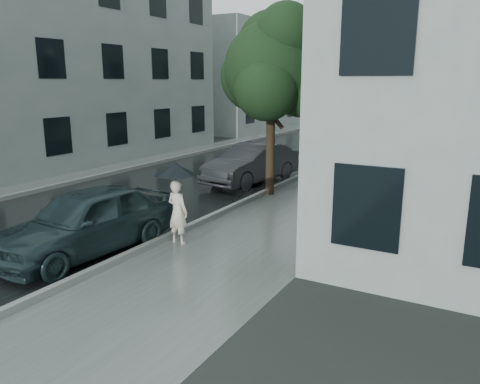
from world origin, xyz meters
The scene contains 14 objects.
ground centered at (0.00, 0.00, 0.00)m, with size 120.00×120.00×0.00m, color black.
sidewalk centered at (0.25, 12.00, 0.00)m, with size 3.50×60.00×0.01m, color slate.
kerb_near centered at (-1.57, 12.00, 0.07)m, with size 0.15×60.00×0.15m, color slate.
asphalt_road centered at (-5.08, 12.00, 0.00)m, with size 6.85×60.00×0.00m, color black.
kerb_far centered at (-8.57, 12.00, 0.07)m, with size 0.15×60.00×0.15m, color slate.
sidewalk_far centered at (-9.50, 12.00, 0.00)m, with size 1.70×60.00×0.01m, color #4C5451.
building_far_a centered at (-13.77, 8.00, 4.75)m, with size 7.02×20.00×9.50m.
building_far_b centered at (-13.77, 30.00, 4.00)m, with size 7.02×18.00×8.00m.
pedestrian centered at (-1.20, 2.00, 0.77)m, with size 0.56×0.37×1.53m, color beige.
umbrella centered at (-1.23, 1.99, 1.79)m, with size 1.24×1.24×1.05m.
street_tree centered at (-1.45, 7.65, 4.17)m, with size 4.00×3.64×6.13m.
lamp_post centered at (-0.84, 13.77, 3.21)m, with size 0.85×0.33×5.65m.
car_near centered at (-2.60, 0.50, 0.75)m, with size 1.75×4.34×1.48m, color #1B2C2F.
car_far centered at (-2.85, 8.88, 0.73)m, with size 1.53×4.40×1.45m, color #242529.
Camera 1 is at (5.21, -6.50, 3.76)m, focal length 35.00 mm.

